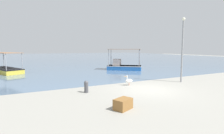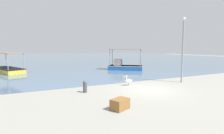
% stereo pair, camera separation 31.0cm
% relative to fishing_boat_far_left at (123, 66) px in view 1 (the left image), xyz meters
% --- Properties ---
extents(ground, '(120.00, 120.00, 0.00)m').
position_rel_fishing_boat_far_left_xyz_m(ground, '(-4.04, -10.73, -0.59)').
color(ground, gray).
extents(harbor_water, '(110.00, 90.00, 0.00)m').
position_rel_fishing_boat_far_left_xyz_m(harbor_water, '(-4.04, 37.27, -0.59)').
color(harbor_water, slate).
rests_on(harbor_water, ground).
extents(fishing_boat_far_left, '(4.69, 4.24, 2.82)m').
position_rel_fishing_boat_far_left_xyz_m(fishing_boat_far_left, '(0.00, 0.00, 0.00)').
color(fishing_boat_far_left, blue).
rests_on(fishing_boat_far_left, harbor_water).
extents(fishing_boat_near_left, '(4.26, 6.13, 2.42)m').
position_rel_fishing_boat_far_left_xyz_m(fishing_boat_near_left, '(-14.08, 4.09, -0.12)').
color(fishing_boat_near_left, gold).
rests_on(fishing_boat_near_left, harbor_water).
extents(pelican, '(0.81, 0.36, 0.80)m').
position_rel_fishing_boat_far_left_xyz_m(pelican, '(-4.65, -8.80, -0.22)').
color(pelican, '#E0997A').
rests_on(pelican, ground).
extents(lamp_post, '(0.28, 0.28, 5.51)m').
position_rel_fishing_boat_far_left_xyz_m(lamp_post, '(0.14, -9.70, 2.52)').
color(lamp_post, gray).
rests_on(lamp_post, ground).
extents(mooring_bollard, '(0.28, 0.28, 0.81)m').
position_rel_fishing_boat_far_left_xyz_m(mooring_bollard, '(-8.38, -9.45, -0.16)').
color(mooring_bollard, '#47474C').
rests_on(mooring_bollard, ground).
extents(cargo_crate, '(1.04, 0.90, 0.52)m').
position_rel_fishing_boat_far_left_xyz_m(cargo_crate, '(-7.81, -13.30, -0.33)').
color(cargo_crate, olive).
rests_on(cargo_crate, ground).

